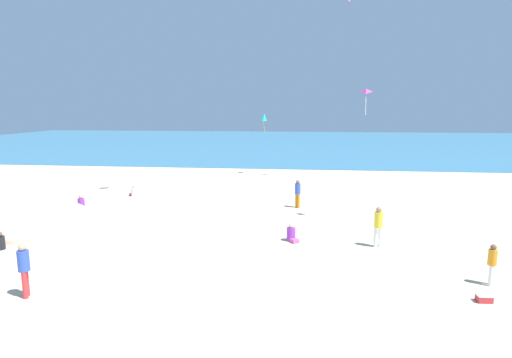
% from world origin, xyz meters
% --- Properties ---
extents(ground_plane, '(120.00, 120.00, 0.00)m').
position_xyz_m(ground_plane, '(0.00, 10.00, 0.00)').
color(ground_plane, beige).
extents(ocean_water, '(120.00, 60.00, 0.05)m').
position_xyz_m(ocean_water, '(0.00, 55.71, 0.03)').
color(ocean_water, teal).
rests_on(ocean_water, ground_plane).
extents(dune_mound, '(9.41, 6.58, 2.73)m').
position_xyz_m(dune_mound, '(-12.46, 5.31, 0.00)').
color(dune_mound, beige).
rests_on(dune_mound, ground_plane).
extents(cooler_box, '(0.46, 0.32, 0.23)m').
position_xyz_m(cooler_box, '(7.55, -0.74, 0.12)').
color(cooler_box, red).
rests_on(cooler_box, ground_plane).
extents(person_0, '(0.40, 0.40, 1.70)m').
position_xyz_m(person_0, '(5.23, 4.03, 0.98)').
color(person_0, white).
rests_on(person_0, ground_plane).
extents(person_1, '(0.44, 0.44, 1.70)m').
position_xyz_m(person_1, '(-6.18, -1.99, 0.98)').
color(person_1, red).
rests_on(person_1, ground_plane).
extents(person_2, '(0.37, 0.37, 1.38)m').
position_xyz_m(person_2, '(8.24, 0.56, 0.80)').
color(person_2, white).
rests_on(person_2, ground_plane).
extents(person_3, '(0.66, 0.47, 0.75)m').
position_xyz_m(person_3, '(-10.09, 1.98, 0.28)').
color(person_3, black).
rests_on(person_3, ground_plane).
extents(person_4, '(0.66, 0.63, 0.76)m').
position_xyz_m(person_4, '(-8.82, 12.60, 0.28)').
color(person_4, white).
rests_on(person_4, ground_plane).
extents(person_5, '(0.71, 0.57, 0.79)m').
position_xyz_m(person_5, '(-10.49, 9.00, 0.29)').
color(person_5, purple).
rests_on(person_5, ground_plane).
extents(person_7, '(0.63, 0.71, 0.80)m').
position_xyz_m(person_7, '(1.67, 4.41, 0.29)').
color(person_7, purple).
rests_on(person_7, ground_plane).
extents(person_8, '(0.45, 0.45, 1.62)m').
position_xyz_m(person_8, '(1.81, 10.62, 0.93)').
color(person_8, orange).
rests_on(person_8, ground_plane).
extents(kite_teal, '(0.74, 0.71, 1.61)m').
position_xyz_m(kite_teal, '(-1.27, 22.41, 4.86)').
color(kite_teal, '#1EADAD').
extents(kite_magenta, '(0.50, 0.44, 1.30)m').
position_xyz_m(kite_magenta, '(5.01, 7.69, 6.46)').
color(kite_magenta, '#DB3DA8').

